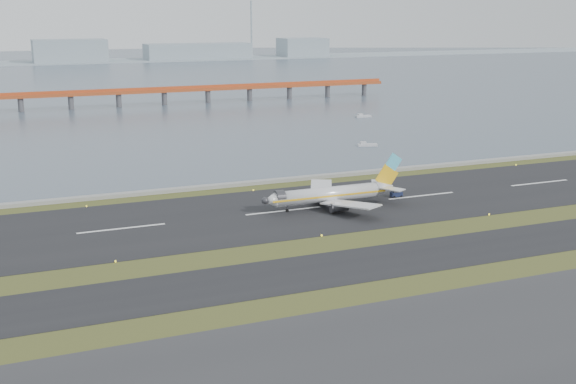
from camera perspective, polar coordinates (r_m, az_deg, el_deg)
ground at (r=153.36m, az=3.86°, el=-4.31°), size 1000.00×1000.00×0.00m
apron_strip at (r=110.38m, az=16.78°, el=-12.47°), size 1000.00×50.00×0.10m
taxiway_strip at (r=143.27m, az=5.97°, el=-5.68°), size 1000.00×18.00×0.10m
runway_strip at (r=179.57m, az=-0.34°, el=-1.51°), size 1000.00×45.00×0.10m
seawall at (r=206.72m, az=-3.45°, el=0.68°), size 1000.00×2.50×1.00m
bay_water at (r=595.98m, az=-16.16°, el=8.86°), size 1400.00×800.00×1.30m
red_pier at (r=391.93m, az=-9.77°, el=7.85°), size 260.00×5.00×10.20m
far_shoreline at (r=755.75m, az=-16.55°, el=10.28°), size 1400.00×80.00×60.50m
airliner at (r=182.71m, az=3.56°, el=-0.16°), size 38.52×32.89×12.80m
pushback_tug at (r=194.96m, az=8.54°, el=-0.14°), size 3.14×1.93×1.97m
workboat_near at (r=268.46m, az=6.23°, el=3.74°), size 7.56×4.25×1.75m
workboat_far at (r=343.08m, az=5.94°, el=5.99°), size 7.49×2.69×1.79m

